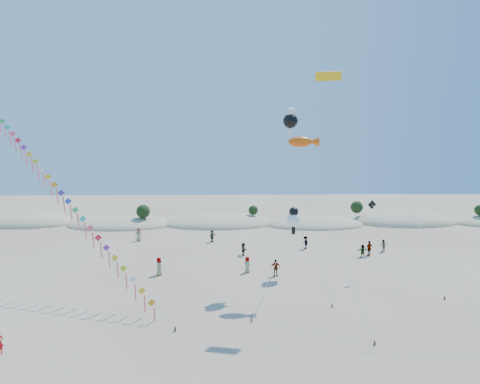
{
  "coord_description": "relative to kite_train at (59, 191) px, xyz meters",
  "views": [
    {
      "loc": [
        2.09,
        -20.88,
        14.2
      ],
      "look_at": [
        2.98,
        14.0,
        9.53
      ],
      "focal_mm": 30.0,
      "sensor_mm": 36.0,
      "label": 1
    }
  ],
  "objects": [
    {
      "name": "cartoon_kite_high",
      "position": [
        22.12,
        2.45,
        6.74
      ],
      "size": [
        3.64,
        8.86,
        17.27
      ],
      "color": "#3F2D1E",
      "rests_on": "ground"
    },
    {
      "name": "cartoon_kite_low",
      "position": [
        22.66,
        2.85,
        -3.31
      ],
      "size": [
        5.71,
        11.8,
        7.19
      ],
      "color": "#3F2D1E",
      "rests_on": "ground"
    },
    {
      "name": "parafoil_kite",
      "position": [
        24.69,
        -3.15,
        9.68
      ],
      "size": [
        10.55,
        10.9,
        19.85
      ],
      "color": "#3F2D1E",
      "rests_on": "ground"
    },
    {
      "name": "dark_kite",
      "position": [
        31.88,
        0.85,
        -3.81
      ],
      "size": [
        4.91,
        7.06,
        7.94
      ],
      "color": "#3F2D1E",
      "rests_on": "ground"
    },
    {
      "name": "kite_train",
      "position": [
        0.0,
        0.0,
        0.0
      ],
      "size": [
        22.84,
        17.91,
        18.38
      ],
      "color": "#3F2D1E",
      "rests_on": "ground"
    },
    {
      "name": "fish_kite",
      "position": [
        22.96,
        -0.37,
        4.54
      ],
      "size": [
        4.6,
        12.09,
        14.4
      ],
      "color": "#3F2D1E",
      "rests_on": "ground"
    },
    {
      "name": "dune_ridge",
      "position": [
        15.05,
        28.31,
        -9.21
      ],
      "size": [
        145.3,
        11.49,
        5.57
      ],
      "color": "tan",
      "rests_on": "ground"
    },
    {
      "name": "beachgoers",
      "position": [
        20.24,
        9.74,
        -8.47
      ],
      "size": [
        32.93,
        15.43,
        1.89
      ],
      "color": "slate",
      "rests_on": "ground"
    }
  ]
}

